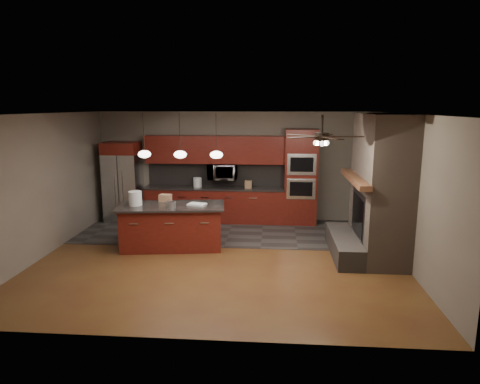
# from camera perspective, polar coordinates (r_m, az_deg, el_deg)

# --- Properties ---
(ground) EXTENTS (7.00, 7.00, 0.00)m
(ground) POSITION_cam_1_polar(r_m,az_deg,el_deg) (8.53, -2.64, -8.78)
(ground) COLOR brown
(ground) RESTS_ON ground
(ceiling) EXTENTS (7.00, 6.00, 0.02)m
(ceiling) POSITION_cam_1_polar(r_m,az_deg,el_deg) (8.00, -2.83, 10.39)
(ceiling) COLOR white
(ceiling) RESTS_ON back_wall
(back_wall) EXTENTS (7.00, 0.02, 2.80)m
(back_wall) POSITION_cam_1_polar(r_m,az_deg,el_deg) (11.09, -0.80, 3.43)
(back_wall) COLOR #6D6457
(back_wall) RESTS_ON ground
(right_wall) EXTENTS (0.02, 6.00, 2.80)m
(right_wall) POSITION_cam_1_polar(r_m,az_deg,el_deg) (8.46, 21.50, 0.11)
(right_wall) COLOR #6D6457
(right_wall) RESTS_ON ground
(left_wall) EXTENTS (0.02, 6.00, 2.80)m
(left_wall) POSITION_cam_1_polar(r_m,az_deg,el_deg) (9.26, -24.76, 0.77)
(left_wall) COLOR #6D6457
(left_wall) RESTS_ON ground
(slate_tile_patch) EXTENTS (7.00, 2.40, 0.01)m
(slate_tile_patch) POSITION_cam_1_polar(r_m,az_deg,el_deg) (10.22, -1.39, -5.28)
(slate_tile_patch) COLOR #363330
(slate_tile_patch) RESTS_ON ground
(fireplace_column) EXTENTS (1.30, 2.10, 2.80)m
(fireplace_column) POSITION_cam_1_polar(r_m,az_deg,el_deg) (8.74, 17.80, 0.01)
(fireplace_column) COLOR #6F5D4F
(fireplace_column) RESTS_ON ground
(back_cabinetry) EXTENTS (3.59, 0.64, 2.20)m
(back_cabinetry) POSITION_cam_1_polar(r_m,az_deg,el_deg) (10.98, -3.38, 0.65)
(back_cabinetry) COLOR maroon
(back_cabinetry) RESTS_ON ground
(oven_tower) EXTENTS (0.80, 0.63, 2.38)m
(oven_tower) POSITION_cam_1_polar(r_m,az_deg,el_deg) (10.80, 8.08, 1.98)
(oven_tower) COLOR maroon
(oven_tower) RESTS_ON ground
(microwave) EXTENTS (0.73, 0.41, 0.50)m
(microwave) POSITION_cam_1_polar(r_m,az_deg,el_deg) (10.89, -2.36, 2.74)
(microwave) COLOR silver
(microwave) RESTS_ON back_cabinetry
(refrigerator) EXTENTS (0.87, 0.75, 2.04)m
(refrigerator) POSITION_cam_1_polar(r_m,az_deg,el_deg) (11.40, -15.32, 1.32)
(refrigerator) COLOR silver
(refrigerator) RESTS_ON ground
(kitchen_island) EXTENTS (2.30, 1.27, 0.92)m
(kitchen_island) POSITION_cam_1_polar(r_m,az_deg,el_deg) (9.09, -9.08, -4.54)
(kitchen_island) COLOR maroon
(kitchen_island) RESTS_ON ground
(white_bucket) EXTENTS (0.28, 0.28, 0.29)m
(white_bucket) POSITION_cam_1_polar(r_m,az_deg,el_deg) (9.08, -13.79, -0.83)
(white_bucket) COLOR silver
(white_bucket) RESTS_ON kitchen_island
(paint_can) EXTENTS (0.22, 0.22, 0.13)m
(paint_can) POSITION_cam_1_polar(r_m,az_deg,el_deg) (8.74, -9.20, -1.69)
(paint_can) COLOR #B5B6BB
(paint_can) RESTS_ON kitchen_island
(paint_tray) EXTENTS (0.41, 0.33, 0.04)m
(paint_tray) POSITION_cam_1_polar(r_m,az_deg,el_deg) (8.90, -5.76, -1.66)
(paint_tray) COLOR white
(paint_tray) RESTS_ON kitchen_island
(cardboard_box) EXTENTS (0.27, 0.21, 0.15)m
(cardboard_box) POSITION_cam_1_polar(r_m,az_deg,el_deg) (9.33, -9.93, -0.78)
(cardboard_box) COLOR #A47654
(cardboard_box) RESTS_ON kitchen_island
(counter_bucket) EXTENTS (0.26, 0.26, 0.24)m
(counter_bucket) POSITION_cam_1_polar(r_m,az_deg,el_deg) (10.98, -5.69, 1.30)
(counter_bucket) COLOR silver
(counter_bucket) RESTS_ON back_cabinetry
(counter_box) EXTENTS (0.17, 0.14, 0.19)m
(counter_box) POSITION_cam_1_polar(r_m,az_deg,el_deg) (10.78, 1.12, 1.03)
(counter_box) COLOR #8F6C4A
(counter_box) RESTS_ON back_cabinetry
(pendant_left) EXTENTS (0.26, 0.26, 0.92)m
(pendant_left) POSITION_cam_1_polar(r_m,az_deg,el_deg) (9.09, -12.62, 4.97)
(pendant_left) COLOR black
(pendant_left) RESTS_ON ceiling
(pendant_center) EXTENTS (0.26, 0.26, 0.92)m
(pendant_center) POSITION_cam_1_polar(r_m,az_deg,el_deg) (8.90, -7.98, 5.01)
(pendant_center) COLOR black
(pendant_center) RESTS_ON ceiling
(pendant_right) EXTENTS (0.26, 0.26, 0.92)m
(pendant_right) POSITION_cam_1_polar(r_m,az_deg,el_deg) (8.77, -3.17, 5.00)
(pendant_right) COLOR black
(pendant_right) RESTS_ON ceiling
(ceiling_fan) EXTENTS (1.27, 1.33, 0.41)m
(ceiling_fan) POSITION_cam_1_polar(r_m,az_deg,el_deg) (7.20, 10.85, 7.35)
(ceiling_fan) COLOR black
(ceiling_fan) RESTS_ON ceiling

